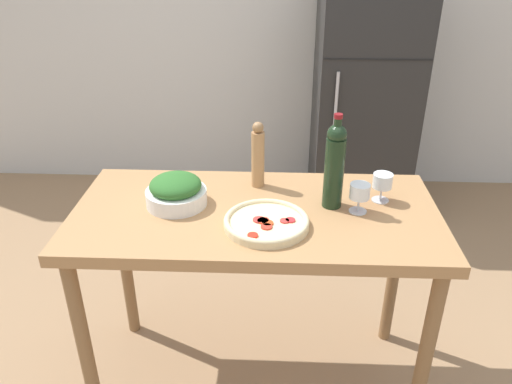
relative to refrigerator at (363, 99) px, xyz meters
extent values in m
plane|color=#9E7A56|center=(-0.67, -1.71, -0.81)|extent=(14.00, 14.00, 0.00)
cube|color=silver|center=(-0.67, 0.41, 0.49)|extent=(6.40, 0.06, 2.60)
cube|color=black|center=(0.00, 0.00, 0.00)|extent=(0.65, 0.72, 1.61)
cube|color=black|center=(0.00, -0.36, 0.35)|extent=(0.64, 0.01, 0.01)
cylinder|color=#B2B2B7|center=(-0.23, -0.38, -0.08)|extent=(0.02, 0.02, 0.73)
cube|color=#A87A4C|center=(-0.67, -1.71, 0.06)|extent=(1.41, 0.68, 0.05)
cylinder|color=olive|center=(-1.31, -1.99, -0.39)|extent=(0.06, 0.06, 0.84)
cylinder|color=olive|center=(-0.02, -1.99, -0.39)|extent=(0.06, 0.06, 0.84)
cylinder|color=olive|center=(-1.31, -1.43, -0.39)|extent=(0.06, 0.06, 0.84)
cylinder|color=olive|center=(-0.02, -1.43, -0.39)|extent=(0.06, 0.06, 0.84)
cylinder|color=black|center=(-0.37, -1.66, 0.22)|extent=(0.08, 0.08, 0.28)
sphere|color=black|center=(-0.37, -1.66, 0.38)|extent=(0.07, 0.07, 0.07)
cylinder|color=black|center=(-0.37, -1.66, 0.41)|extent=(0.03, 0.03, 0.06)
cylinder|color=maroon|center=(-0.37, -1.66, 0.45)|extent=(0.03, 0.03, 0.02)
cylinder|color=silver|center=(-0.28, -1.70, 0.08)|extent=(0.07, 0.07, 0.00)
cylinder|color=silver|center=(-0.28, -1.70, 0.11)|extent=(0.01, 0.01, 0.06)
cylinder|color=white|center=(-0.28, -1.70, 0.17)|extent=(0.08, 0.08, 0.06)
cylinder|color=maroon|center=(-0.28, -1.70, 0.15)|extent=(0.07, 0.07, 0.01)
cylinder|color=silver|center=(-0.17, -1.61, 0.08)|extent=(0.07, 0.07, 0.00)
cylinder|color=silver|center=(-0.17, -1.61, 0.11)|extent=(0.01, 0.01, 0.06)
cylinder|color=white|center=(-0.17, -1.61, 0.17)|extent=(0.08, 0.08, 0.06)
cylinder|color=maroon|center=(-0.17, -1.61, 0.15)|extent=(0.07, 0.07, 0.02)
cylinder|color=#AD7F51|center=(-0.66, -1.50, 0.20)|extent=(0.05, 0.05, 0.24)
sphere|color=#936C45|center=(-0.66, -1.50, 0.34)|extent=(0.05, 0.05, 0.05)
cylinder|color=white|center=(-0.98, -1.68, 0.11)|extent=(0.24, 0.24, 0.06)
ellipsoid|color=#2D6628|center=(-0.98, -1.68, 0.17)|extent=(0.20, 0.20, 0.08)
cylinder|color=beige|center=(-0.62, -1.83, 0.09)|extent=(0.31, 0.31, 0.02)
torus|color=beige|center=(-0.62, -1.83, 0.11)|extent=(0.31, 0.31, 0.02)
cylinder|color=red|center=(-0.66, -1.93, 0.11)|extent=(0.04, 0.04, 0.01)
cylinder|color=red|center=(-0.63, -1.83, 0.11)|extent=(0.04, 0.04, 0.01)
cylinder|color=red|center=(-0.65, -1.83, 0.11)|extent=(0.04, 0.04, 0.01)
cylinder|color=#D5441C|center=(-0.62, -1.85, 0.11)|extent=(0.04, 0.04, 0.01)
cylinder|color=red|center=(-0.56, -1.83, 0.11)|extent=(0.03, 0.03, 0.01)
cylinder|color=red|center=(-0.63, -1.83, 0.11)|extent=(0.04, 0.04, 0.01)
cylinder|color=red|center=(-0.62, -1.87, 0.11)|extent=(0.04, 0.04, 0.01)
cylinder|color=red|center=(-0.54, -1.82, 0.11)|extent=(0.04, 0.04, 0.01)
camera|label=1|loc=(-0.59, -3.37, 1.03)|focal=35.00mm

